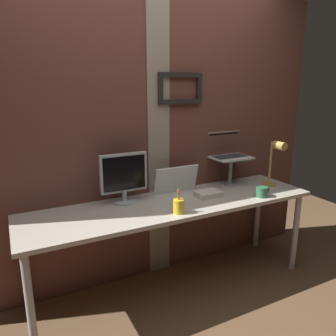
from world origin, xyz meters
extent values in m
plane|color=brown|center=(0.00, 0.00, 0.00)|extent=(6.00, 6.00, 0.00)
cube|color=brown|center=(0.00, 0.49, 1.18)|extent=(3.30, 0.12, 2.36)
cube|color=gray|center=(0.10, 0.43, 1.18)|extent=(0.19, 0.01, 2.36)
cube|color=black|center=(0.29, 0.41, 1.69)|extent=(0.40, 0.03, 0.04)
cube|color=black|center=(0.29, 0.41, 1.48)|extent=(0.40, 0.03, 0.04)
cube|color=black|center=(0.11, 0.41, 1.59)|extent=(0.04, 0.03, 0.17)
cube|color=black|center=(0.47, 0.41, 1.59)|extent=(0.04, 0.03, 0.17)
cube|color=beige|center=(0.09, 0.13, 0.72)|extent=(2.29, 0.60, 0.03)
cylinder|color=#B2B2B7|center=(-1.00, -0.11, 0.35)|extent=(0.05, 0.05, 0.71)
cylinder|color=#B2B2B7|center=(1.17, -0.11, 0.35)|extent=(0.05, 0.05, 0.71)
cylinder|color=#B2B2B7|center=(-1.00, 0.37, 0.35)|extent=(0.05, 0.05, 0.71)
cylinder|color=#B2B2B7|center=(1.17, 0.37, 0.35)|extent=(0.05, 0.05, 0.71)
cylinder|color=#ADB2B7|center=(-0.25, 0.31, 0.75)|extent=(0.18, 0.18, 0.01)
cylinder|color=#ADB2B7|center=(-0.25, 0.31, 0.79)|extent=(0.04, 0.04, 0.07)
cube|color=#ADB2B7|center=(-0.25, 0.31, 0.97)|extent=(0.36, 0.04, 0.29)
cube|color=black|center=(-0.25, 0.29, 0.97)|extent=(0.33, 0.00, 0.26)
cylinder|color=gray|center=(0.76, 0.31, 0.75)|extent=(0.14, 0.14, 0.01)
cylinder|color=gray|center=(0.76, 0.31, 0.86)|extent=(0.03, 0.03, 0.22)
cube|color=gray|center=(0.76, 0.31, 0.98)|extent=(0.28, 0.22, 0.01)
cube|color=silver|center=(0.76, 0.31, 0.99)|extent=(0.35, 0.24, 0.01)
cube|color=#2D2D30|center=(0.76, 0.33, 1.00)|extent=(0.31, 0.15, 0.00)
cube|color=silver|center=(0.76, 0.45, 1.10)|extent=(0.35, 0.05, 0.21)
cube|color=black|center=(0.76, 0.45, 1.10)|extent=(0.32, 0.04, 0.18)
cube|color=white|center=(0.22, 0.34, 0.85)|extent=(0.39, 0.07, 0.23)
cylinder|color=tan|center=(1.05, 0.13, 0.75)|extent=(0.12, 0.12, 0.02)
cylinder|color=tan|center=(1.05, 0.13, 0.95)|extent=(0.02, 0.02, 0.38)
cylinder|color=tan|center=(1.05, 0.04, 1.12)|extent=(0.07, 0.11, 0.07)
cylinder|color=yellow|center=(0.02, -0.07, 0.79)|extent=(0.08, 0.08, 0.10)
cylinder|color=red|center=(0.02, -0.08, 0.83)|extent=(0.01, 0.01, 0.17)
cylinder|color=green|center=(0.02, -0.07, 0.82)|extent=(0.02, 0.01, 0.14)
cylinder|color=orange|center=(0.01, -0.06, 0.83)|extent=(0.01, 0.01, 0.16)
cylinder|color=#33724C|center=(0.78, -0.07, 0.78)|extent=(0.09, 0.09, 0.08)
torus|color=#33724C|center=(0.84, -0.07, 0.78)|extent=(0.05, 0.01, 0.05)
cube|color=silver|center=(0.40, 0.13, 0.76)|extent=(0.20, 0.14, 0.04)
camera|label=1|loc=(-1.02, -1.95, 1.62)|focal=34.88mm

